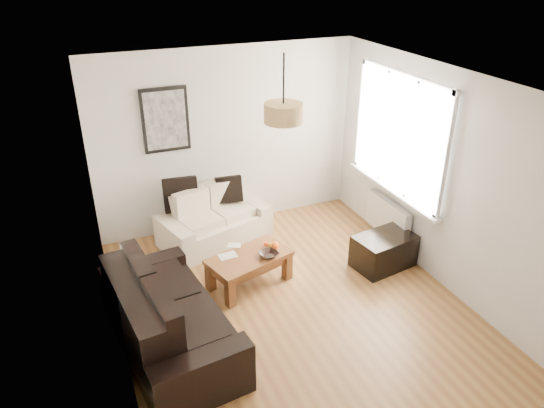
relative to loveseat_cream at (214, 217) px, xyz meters
name	(u,v)px	position (x,y,z in m)	size (l,w,h in m)	color
floor	(292,306)	(0.39, -1.78, -0.37)	(4.50, 4.50, 0.00)	brown
ceiling	(297,83)	(0.39, -1.78, 2.23)	(3.80, 4.50, 0.00)	white
wall_back	(227,140)	(0.39, 0.47, 0.93)	(3.80, 0.04, 2.60)	silver
wall_front	(431,344)	(0.39, -4.03, 0.93)	(3.80, 0.04, 2.60)	silver
wall_left	(107,243)	(-1.51, -1.78, 0.93)	(0.04, 4.50, 2.60)	silver
wall_right	(440,178)	(2.29, -1.78, 0.93)	(0.04, 4.50, 2.60)	silver
window_bay	(400,134)	(2.25, -0.98, 1.23)	(0.14, 1.90, 1.60)	white
radiator	(388,218)	(2.21, -0.98, 0.01)	(0.10, 0.90, 0.52)	white
poster	(165,120)	(-0.46, 0.44, 1.33)	(0.62, 0.04, 0.87)	black
pendant_shade	(283,113)	(0.39, -1.48, 1.86)	(0.40, 0.40, 0.20)	tan
loveseat_cream	(214,217)	(0.00, 0.00, 0.00)	(1.48, 0.81, 0.74)	#C0B99A
sofa_leather	(169,313)	(-1.04, -1.89, 0.06)	(1.96, 0.95, 0.85)	black
coffee_table	(249,270)	(0.09, -1.18, -0.16)	(0.99, 0.54, 0.41)	brown
ottoman	(384,251)	(1.84, -1.47, -0.15)	(0.76, 0.49, 0.44)	black
cushion_left	(181,195)	(-0.40, 0.18, 0.34)	(0.47, 0.14, 0.47)	black
cushion_right	(229,189)	(0.29, 0.18, 0.30)	(0.37, 0.11, 0.37)	black
fruit_bowl	(269,254)	(0.30, -1.28, 0.07)	(0.23, 0.23, 0.06)	black
orange_a	(270,245)	(0.39, -1.11, 0.08)	(0.07, 0.07, 0.07)	orange
orange_b	(275,245)	(0.45, -1.14, 0.08)	(0.09, 0.09, 0.09)	orange
orange_c	(266,244)	(0.35, -1.07, 0.08)	(0.06, 0.06, 0.06)	#FF5115
papers	(228,256)	(-0.15, -1.09, 0.04)	(0.22, 0.15, 0.01)	silver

